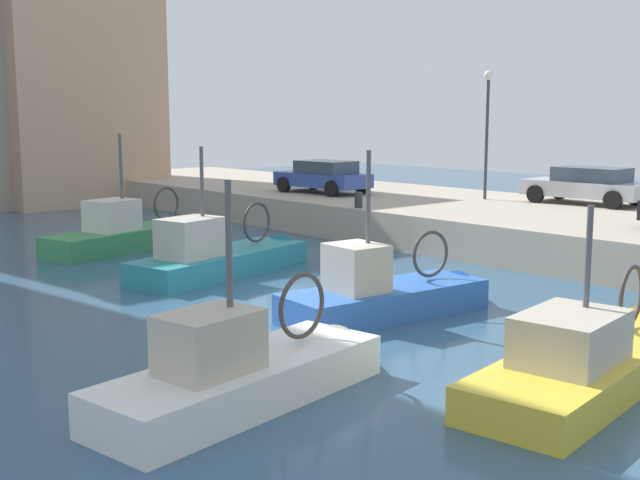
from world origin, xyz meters
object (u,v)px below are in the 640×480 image
at_px(parked_car_blue, 323,176).
at_px(mooring_bollard_north, 359,200).
at_px(fishing_boat_green, 137,243).
at_px(quay_streetlamp, 487,113).
at_px(fishing_boat_teal, 227,267).
at_px(fishing_boat_white, 257,389).
at_px(parked_car_silver, 587,185).
at_px(fishing_boat_yellow, 598,371).
at_px(fishing_boat_blue, 395,307).

distance_m(parked_car_blue, mooring_bollard_north, 5.48).
relative_size(fishing_boat_green, quay_streetlamp, 1.47).
height_order(fishing_boat_teal, mooring_bollard_north, fishing_boat_teal).
xyz_separation_m(fishing_boat_white, parked_car_silver, (19.02, 5.44, 1.76)).
bearing_deg(mooring_bollard_north, fishing_boat_yellow, -118.71).
xyz_separation_m(mooring_bollard_north, quay_streetlamp, (5.65, -1.12, 2.98)).
bearing_deg(parked_car_blue, fishing_boat_green, -175.48).
distance_m(parked_car_silver, mooring_bollard_north, 8.39).
relative_size(fishing_boat_blue, mooring_bollard_north, 10.50).
distance_m(fishing_boat_yellow, mooring_bollard_north, 15.06).
bearing_deg(parked_car_blue, mooring_bollard_north, -118.99).
distance_m(parked_car_silver, quay_streetlamp, 4.53).
bearing_deg(fishing_boat_white, parked_car_blue, 45.30).
height_order(fishing_boat_green, quay_streetlamp, quay_streetlamp).
relative_size(parked_car_silver, quay_streetlamp, 0.92).
bearing_deg(fishing_boat_teal, mooring_bollard_north, 12.38).
distance_m(fishing_boat_blue, fishing_boat_yellow, 5.39).
bearing_deg(parked_car_silver, fishing_boat_yellow, -148.96).
distance_m(fishing_boat_teal, fishing_boat_yellow, 11.73).
height_order(fishing_boat_green, parked_car_silver, fishing_boat_green).
bearing_deg(fishing_boat_green, quay_streetlamp, -23.39).
bearing_deg(fishing_boat_teal, fishing_boat_blue, -89.28).
distance_m(fishing_boat_green, parked_car_silver, 16.02).
relative_size(fishing_boat_yellow, quay_streetlamp, 1.48).
distance_m(fishing_boat_blue, mooring_bollard_north, 10.24).
xyz_separation_m(fishing_boat_green, fishing_boat_blue, (-0.11, -11.89, -0.01)).
xyz_separation_m(fishing_boat_green, quay_streetlamp, (12.01, -5.20, 4.30)).
height_order(fishing_boat_green, fishing_boat_yellow, fishing_boat_green).
bearing_deg(fishing_boat_teal, fishing_boat_white, -122.44).
distance_m(fishing_boat_blue, quay_streetlamp, 14.51).
distance_m(parked_car_blue, quay_streetlamp, 7.10).
bearing_deg(fishing_boat_teal, parked_car_blue, 34.06).
xyz_separation_m(fishing_boat_blue, fishing_boat_yellow, (-0.73, -5.34, -0.00)).
relative_size(parked_car_blue, parked_car_silver, 0.94).
height_order(fishing_boat_yellow, mooring_bollard_north, fishing_boat_yellow).
relative_size(fishing_boat_teal, quay_streetlamp, 1.38).
distance_m(fishing_boat_white, parked_car_silver, 19.86).
bearing_deg(fishing_boat_green, fishing_boat_teal, -92.02).
relative_size(fishing_boat_green, parked_car_blue, 1.70).
relative_size(fishing_boat_teal, mooring_bollard_north, 12.13).
bearing_deg(fishing_boat_yellow, fishing_boat_green, 87.20).
bearing_deg(fishing_boat_teal, fishing_boat_green, 87.98).
relative_size(fishing_boat_white, quay_streetlamp, 1.24).
bearing_deg(parked_car_blue, quay_streetlamp, -63.08).
xyz_separation_m(fishing_boat_green, parked_car_blue, (9.01, 0.71, 1.74)).
bearing_deg(fishing_boat_teal, quay_streetlamp, 1.48).
xyz_separation_m(fishing_boat_white, mooring_bollard_north, (12.03, 10.05, 1.34)).
bearing_deg(fishing_boat_white, fishing_boat_blue, 21.92).
xyz_separation_m(fishing_boat_green, fishing_boat_white, (-5.67, -14.12, -0.02)).
xyz_separation_m(parked_car_blue, quay_streetlamp, (3.00, -5.91, 2.56)).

